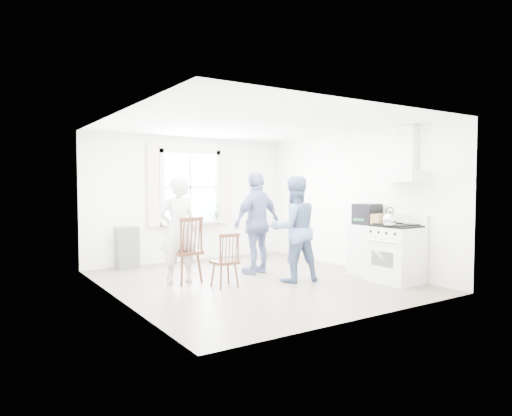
{
  "coord_description": "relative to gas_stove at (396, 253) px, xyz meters",
  "views": [
    {
      "loc": [
        -4.1,
        -6.32,
        1.62
      ],
      "look_at": [
        0.17,
        0.2,
        1.21
      ],
      "focal_mm": 32.0,
      "sensor_mm": 36.0,
      "label": 1
    }
  ],
  "objects": [
    {
      "name": "window_assembly",
      "position": [
        -1.91,
        3.8,
        0.98
      ],
      "size": [
        1.88,
        0.24,
        1.7
      ],
      "color": "white",
      "rests_on": "room_shell"
    },
    {
      "name": "gas_stove",
      "position": [
        0.0,
        0.0,
        0.0
      ],
      "size": [
        0.68,
        0.76,
        1.12
      ],
      "color": "white",
      "rests_on": "ground"
    },
    {
      "name": "potted_plant",
      "position": [
        -1.36,
        3.71,
        0.55
      ],
      "size": [
        0.25,
        0.25,
        0.37
      ],
      "primitive_type": "imported",
      "rotation": [
        0.0,
        0.0,
        0.29
      ],
      "color": "#377D42",
      "rests_on": "window_assembly"
    },
    {
      "name": "low_cabinet",
      "position": [
        0.07,
        0.7,
        -0.03
      ],
      "size": [
        0.5,
        0.55,
        0.9
      ],
      "primitive_type": "cube",
      "color": "silver",
      "rests_on": "ground"
    },
    {
      "name": "windsor_chair_a",
      "position": [
        -2.9,
        1.76,
        0.19
      ],
      "size": [
        0.54,
        0.53,
        1.1
      ],
      "color": "#412115",
      "rests_on": "ground"
    },
    {
      "name": "cardboard_box",
      "position": [
        0.08,
        0.49,
        0.52
      ],
      "size": [
        0.37,
        0.31,
        0.2
      ],
      "primitive_type": "cube",
      "rotation": [
        0.0,
        0.0,
        0.31
      ],
      "color": "#A68750",
      "rests_on": "low_cabinet"
    },
    {
      "name": "range_hood",
      "position": [
        0.16,
        -0.0,
        1.42
      ],
      "size": [
        0.45,
        0.76,
        0.94
      ],
      "color": "silver",
      "rests_on": "room_shell"
    },
    {
      "name": "windsor_chair_b",
      "position": [
        -2.53,
        1.14,
        0.04
      ],
      "size": [
        0.37,
        0.36,
        0.86
      ],
      "color": "#412115",
      "rests_on": "ground"
    },
    {
      "name": "person_right",
      "position": [
        -1.51,
        1.87,
        0.44
      ],
      "size": [
        1.3,
        1.3,
        1.84
      ],
      "primitive_type": "imported",
      "rotation": [
        0.0,
        0.0,
        3.37
      ],
      "color": "navy",
      "rests_on": "ground"
    },
    {
      "name": "room_shell",
      "position": [
        -1.91,
        1.35,
        0.82
      ],
      "size": [
        4.62,
        5.12,
        2.64
      ],
      "color": "#75685A",
      "rests_on": "ground"
    },
    {
      "name": "shelf_unit",
      "position": [
        -3.31,
        3.68,
        -0.08
      ],
      "size": [
        0.4,
        0.3,
        0.8
      ],
      "primitive_type": "cube",
      "color": "slate",
      "rests_on": "ground"
    },
    {
      "name": "person_mid",
      "position": [
        -1.36,
        0.98,
        0.39
      ],
      "size": [
        1.02,
        1.02,
        1.75
      ],
      "primitive_type": "imported",
      "rotation": [
        0.0,
        0.0,
        2.92
      ],
      "color": "slate",
      "rests_on": "ground"
    },
    {
      "name": "person_left",
      "position": [
        -3.02,
        1.91,
        0.39
      ],
      "size": [
        0.71,
        0.71,
        1.74
      ],
      "primitive_type": "imported",
      "rotation": [
        0.0,
        0.0,
        3.02
      ],
      "color": "silver",
      "rests_on": "ground"
    },
    {
      "name": "stereo_stack",
      "position": [
        0.06,
        0.7,
        0.6
      ],
      "size": [
        0.47,
        0.43,
        0.37
      ],
      "color": "black",
      "rests_on": "low_cabinet"
    },
    {
      "name": "kettle",
      "position": [
        -0.25,
        -0.07,
        0.57
      ],
      "size": [
        0.22,
        0.22,
        0.31
      ],
      "color": "silver",
      "rests_on": "gas_stove"
    }
  ]
}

